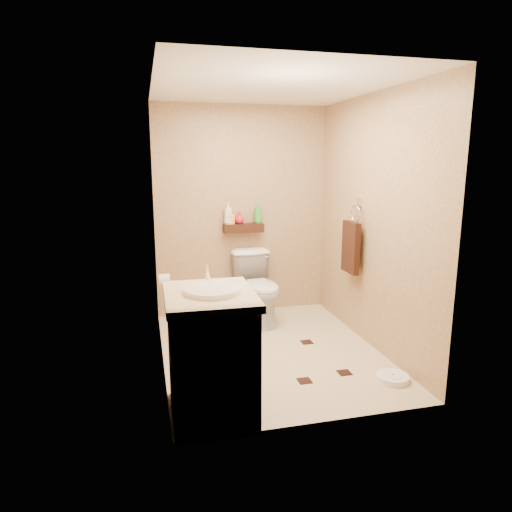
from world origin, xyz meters
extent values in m
plane|color=beige|center=(0.00, 0.00, 0.00)|extent=(2.50, 2.50, 0.00)
cube|color=tan|center=(0.00, 1.25, 1.20)|extent=(2.00, 0.04, 2.40)
cube|color=tan|center=(0.00, -1.25, 1.20)|extent=(2.00, 0.04, 2.40)
cube|color=tan|center=(-1.00, 0.00, 1.20)|extent=(0.04, 2.50, 2.40)
cube|color=tan|center=(1.00, 0.00, 1.20)|extent=(0.04, 2.50, 2.40)
cube|color=white|center=(0.00, 0.00, 2.40)|extent=(2.00, 2.50, 0.02)
cube|color=#3B1A10|center=(0.00, 1.17, 1.02)|extent=(0.46, 0.14, 0.10)
cube|color=black|center=(-0.28, -0.24, 0.00)|extent=(0.11, 0.11, 0.01)
cube|color=black|center=(0.41, 0.11, 0.00)|extent=(0.11, 0.11, 0.01)
cube|color=black|center=(0.11, -0.65, 0.00)|extent=(0.11, 0.11, 0.01)
cube|color=black|center=(-0.47, 0.47, 0.00)|extent=(0.11, 0.11, 0.01)
cube|color=black|center=(0.49, -0.60, 0.00)|extent=(0.11, 0.11, 0.01)
cube|color=black|center=(-0.05, 0.62, 0.00)|extent=(0.11, 0.11, 0.01)
imported|color=white|center=(0.10, 0.83, 0.39)|extent=(0.51, 0.80, 0.78)
cube|color=brown|center=(-0.70, -0.95, 0.42)|extent=(0.58, 0.71, 0.85)
cube|color=beige|center=(-0.70, -0.95, 0.88)|extent=(0.62, 0.75, 0.05)
cylinder|color=white|center=(-0.68, -0.95, 0.91)|extent=(0.39, 0.39, 0.05)
cylinder|color=silver|center=(-0.68, -0.71, 0.98)|extent=(0.03, 0.03, 0.13)
cylinder|color=white|center=(0.82, -0.82, 0.02)|extent=(0.35, 0.35, 0.05)
cylinder|color=white|center=(0.82, -0.82, 0.05)|extent=(0.16, 0.16, 0.01)
cylinder|color=#1B6D64|center=(-0.72, 1.06, 0.05)|extent=(0.10, 0.10, 0.11)
cylinder|color=white|center=(-0.72, 1.06, 0.25)|extent=(0.02, 0.02, 0.30)
sphere|color=white|center=(-0.72, 1.06, 0.39)|extent=(0.07, 0.07, 0.07)
cube|color=silver|center=(0.98, 0.25, 1.38)|extent=(0.03, 0.06, 0.08)
torus|color=silver|center=(0.95, 0.25, 1.26)|extent=(0.02, 0.19, 0.19)
cube|color=#341C0F|center=(0.91, 0.25, 0.92)|extent=(0.06, 0.30, 0.52)
cylinder|color=white|center=(-0.94, 0.65, 0.60)|extent=(0.11, 0.11, 0.11)
cylinder|color=silver|center=(-0.98, 0.65, 0.66)|extent=(0.04, 0.02, 0.02)
imported|color=white|center=(-0.18, 1.17, 1.19)|extent=(0.14, 0.14, 0.25)
imported|color=#FFAF35|center=(-0.15, 1.17, 1.15)|extent=(0.10, 0.10, 0.17)
imported|color=red|center=(-0.05, 1.17, 1.14)|extent=(0.12, 0.12, 0.14)
imported|color=green|center=(0.17, 1.17, 1.19)|extent=(0.13, 0.13, 0.24)
camera|label=1|loc=(-1.11, -3.92, 1.78)|focal=32.00mm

